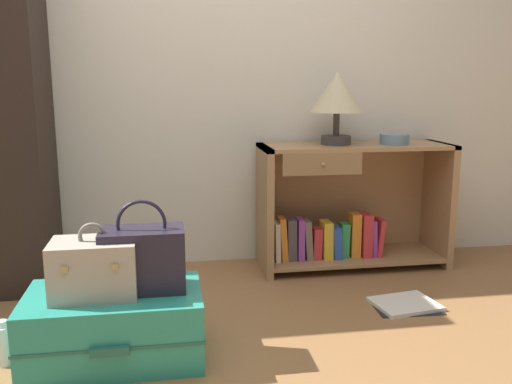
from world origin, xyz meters
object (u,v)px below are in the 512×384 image
Objects in this scene: train_case at (94,268)px; handbag at (143,258)px; suitcase_large at (115,326)px; bowl at (394,139)px; table_lamp at (337,95)px; open_book_on_floor at (405,304)px; bottle at (4,344)px; bookshelf at (346,209)px.

handbag is at bearing 9.37° from train_case.
suitcase_large is at bearing -172.28° from handbag.
suitcase_large is (-1.51, -0.90, -0.62)m from bowl.
table_lamp is 1.74m from suitcase_large.
bowl is at bearing 32.26° from handbag.
suitcase_large is 2.07× the size of open_book_on_floor.
train_case is 1.77× the size of bottle.
train_case is 1.50m from open_book_on_floor.
train_case is at bearing -143.98° from bookshelf.
table_lamp is 2.06m from bottle.
handbag reaches higher than open_book_on_floor.
table_lamp is at bearing 29.78° from bottle.
bowl is at bearing 30.01° from train_case.
open_book_on_floor is at bearing -105.15° from bowl.
train_case is at bearing -167.52° from open_book_on_floor.
table_lamp is at bearing 105.23° from open_book_on_floor.
open_book_on_floor is (1.77, 0.28, -0.07)m from bottle.
handbag is at bearing -139.05° from table_lamp.
table_lamp reaches higher than suitcase_large.
bowl is 2.23m from bottle.
table_lamp is 2.46× the size of bowl.
open_book_on_floor is at bearing 12.48° from train_case.
bottle is (-1.68, -0.93, -0.26)m from bookshelf.
suitcase_large is 3.82× the size of bottle.
table_lamp reaches higher than bookshelf.
bookshelf is 1.60× the size of suitcase_large.
table_lamp is 1.53m from handbag.
table_lamp is at bearing 37.42° from train_case.
train_case is (-1.32, -0.96, 0.04)m from bookshelf.
bowl is 0.97m from open_book_on_floor.
table_lamp reaches higher than handbag.
bowl reaches higher than bookshelf.
table_lamp is 1.19m from open_book_on_floor.
table_lamp is 1.23× the size of open_book_on_floor.
suitcase_large is (-1.18, -0.94, -0.87)m from table_lamp.
table_lamp is at bearing -173.15° from bookshelf.
handbag is (0.18, 0.03, 0.02)m from train_case.
bowl is 0.93× the size of bottle.
handbag is 2.02× the size of bottle.
table_lamp is 1.68m from train_case.
table_lamp is at bearing 40.95° from handbag.
bowl is 0.24× the size of suitcase_large.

